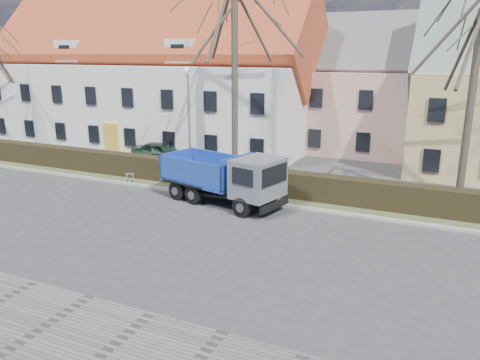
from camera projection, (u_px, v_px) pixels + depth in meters
The scene contains 13 objects.
ground at pixel (192, 231), 19.32m from camera, with size 120.00×120.00×0.00m, color #393A3C.
sidewalk_near at pixel (22, 342), 11.85m from camera, with size 80.00×5.00×0.08m, color slate.
curb_far at pixel (238, 199), 23.34m from camera, with size 80.00×0.30×0.12m, color #9D988E.
grass_strip at pixel (251, 191), 24.75m from camera, with size 80.00×3.00×0.10m, color #4B5530.
hedge at pixel (249, 181), 24.41m from camera, with size 60.00×0.90×1.30m, color black.
building_white at pixel (150, 83), 37.30m from camera, with size 26.80×10.80×9.50m, color white, non-canonical shape.
building_pink at pixel (375, 96), 34.21m from camera, with size 10.80×8.80×8.00m, color #CF9D93, non-canonical shape.
tree_1 at pixel (235, 67), 25.90m from camera, with size 9.20×9.20×12.65m, color #3C3429, non-canonical shape.
tree_2 at pixel (472, 89), 21.32m from camera, with size 8.00×8.00×11.00m, color #3C3429, non-canonical shape.
dump_truck at pixel (218, 176), 22.70m from camera, with size 6.55×2.43×2.62m, color #163898, non-canonical shape.
streetlight at pixel (189, 124), 26.26m from camera, with size 0.51×0.51×6.47m, color #9B9B9C, non-canonical shape.
cart_frame at pixel (126, 178), 26.22m from camera, with size 0.72×0.41×0.66m, color silver, non-canonical shape.
parked_car_a at pixel (161, 152), 31.15m from camera, with size 1.63×4.06×1.38m, color #1A2F26.
Camera 1 is at (9.31, -15.61, 7.15)m, focal length 35.00 mm.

